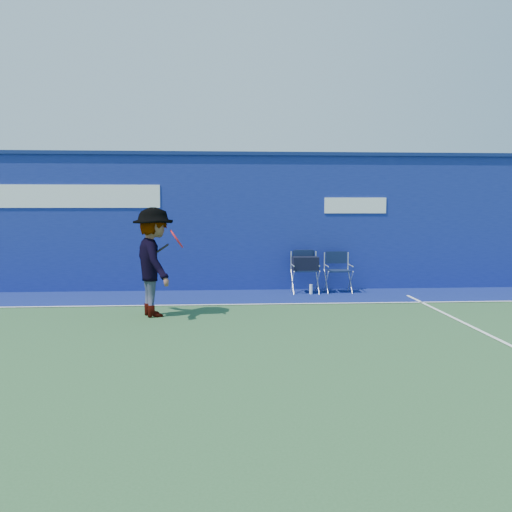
{
  "coord_description": "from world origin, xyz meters",
  "views": [
    {
      "loc": [
        0.58,
        -7.04,
        1.92
      ],
      "look_at": [
        1.21,
        2.6,
        1.0
      ],
      "focal_mm": 38.0,
      "sensor_mm": 36.0,
      "label": 1
    }
  ],
  "objects": [
    {
      "name": "stadium_wall",
      "position": [
        -0.0,
        5.2,
        1.55
      ],
      "size": [
        24.0,
        0.5,
        3.08
      ],
      "color": "navy",
      "rests_on": "ground"
    },
    {
      "name": "out_of_bounds_strip",
      "position": [
        0.0,
        4.1,
        0.0
      ],
      "size": [
        24.0,
        1.8,
        0.01
      ],
      "primitive_type": "cube",
      "color": "navy",
      "rests_on": "ground"
    },
    {
      "name": "court_lines",
      "position": [
        0.0,
        0.6,
        0.01
      ],
      "size": [
        24.0,
        12.0,
        0.01
      ],
      "color": "white",
      "rests_on": "out_of_bounds_strip"
    },
    {
      "name": "ground",
      "position": [
        0.0,
        0.0,
        0.0
      ],
      "size": [
        80.0,
        80.0,
        0.0
      ],
      "primitive_type": "plane",
      "color": "#2C532D",
      "rests_on": "ground"
    },
    {
      "name": "water_bottle",
      "position": [
        2.5,
        4.34,
        0.11
      ],
      "size": [
        0.07,
        0.07,
        0.22
      ],
      "primitive_type": "cylinder",
      "color": "white",
      "rests_on": "ground"
    },
    {
      "name": "directors_chair_right",
      "position": [
        3.13,
        4.54,
        0.28
      ],
      "size": [
        0.53,
        0.48,
        0.89
      ],
      "color": "silver",
      "rests_on": "ground"
    },
    {
      "name": "directors_chair_left",
      "position": [
        2.4,
        4.51,
        0.39
      ],
      "size": [
        0.55,
        0.51,
        0.93
      ],
      "color": "silver",
      "rests_on": "ground"
    },
    {
      "name": "tennis_player",
      "position": [
        -0.57,
        2.28,
        0.94
      ],
      "size": [
        1.11,
        1.38,
        1.87
      ],
      "color": "#EA4738",
      "rests_on": "ground"
    }
  ]
}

